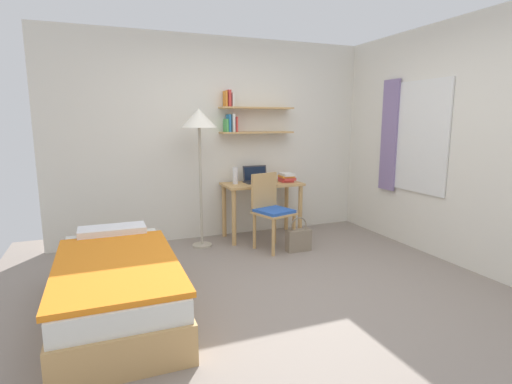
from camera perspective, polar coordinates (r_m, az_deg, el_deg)
ground_plane at (r=3.73m, az=4.66°, el=-14.16°), size 5.28×5.28×0.00m
wall_back at (r=5.30m, az=-4.81°, el=7.68°), size 4.40×0.27×2.60m
wall_right at (r=4.71m, az=27.46°, el=6.21°), size 0.10×4.40×2.60m
bed at (r=3.45m, az=-19.33°, el=-12.51°), size 0.89×1.86×0.54m
desk at (r=5.22m, az=0.88°, el=-0.29°), size 1.02×0.51×0.73m
desk_chair at (r=4.77m, az=2.15°, el=-2.32°), size 0.50×0.52×0.91m
standing_lamp at (r=4.78m, az=-8.20°, el=9.53°), size 0.42×0.42×1.68m
laptop at (r=5.26m, az=0.03°, el=2.02°), size 0.34×0.22×0.22m
water_bottle at (r=5.11m, az=-3.01°, el=2.38°), size 0.07×0.07×0.22m
book_stack at (r=5.31m, az=4.42°, el=2.13°), size 0.19×0.25×0.12m
handbag at (r=4.79m, az=6.14°, el=-6.78°), size 0.30×0.12×0.42m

